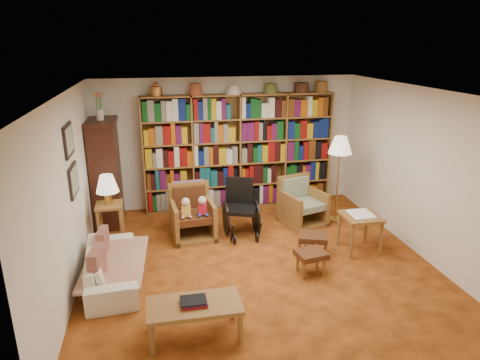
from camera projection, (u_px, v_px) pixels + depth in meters
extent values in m
plane|color=#B7571C|center=(257.00, 262.00, 6.34)|extent=(5.00, 5.00, 0.00)
plane|color=silver|center=(259.00, 92.00, 5.57)|extent=(5.00, 5.00, 0.00)
plane|color=white|center=(227.00, 143.00, 8.28)|extent=(5.00, 0.00, 5.00)
plane|color=white|center=(328.00, 274.00, 3.62)|extent=(5.00, 0.00, 5.00)
plane|color=white|center=(69.00, 195.00, 5.48)|extent=(0.00, 5.00, 5.00)
plane|color=white|center=(419.00, 172.00, 6.43)|extent=(0.00, 5.00, 5.00)
cube|color=olive|center=(239.00, 152.00, 8.22)|extent=(3.60, 0.30, 2.20)
cube|color=#3B1610|center=(106.00, 174.00, 7.50)|extent=(0.45, 0.90, 1.80)
cube|color=#3B1610|center=(101.00, 122.00, 7.21)|extent=(0.50, 0.95, 0.06)
cylinder|color=white|center=(100.00, 115.00, 7.17)|extent=(0.12, 0.12, 0.18)
cube|color=black|center=(68.00, 140.00, 5.56)|extent=(0.03, 0.52, 0.42)
cube|color=gray|center=(70.00, 140.00, 5.56)|extent=(0.01, 0.44, 0.34)
cube|color=black|center=(73.00, 180.00, 5.73)|extent=(0.03, 0.52, 0.42)
cube|color=gray|center=(75.00, 180.00, 5.74)|extent=(0.01, 0.44, 0.34)
imported|color=#F0E6CC|center=(112.00, 266.00, 5.78)|extent=(1.67, 0.75, 0.47)
cube|color=beige|center=(115.00, 261.00, 5.77)|extent=(0.88, 1.52, 0.04)
cube|color=maroon|center=(103.00, 241.00, 6.01)|extent=(0.14, 0.37, 0.36)
cube|color=maroon|center=(97.00, 265.00, 5.36)|extent=(0.20, 0.43, 0.41)
cube|color=olive|center=(109.00, 205.00, 6.77)|extent=(0.43, 0.43, 0.04)
cylinder|color=olive|center=(99.00, 230.00, 6.68)|extent=(0.05, 0.05, 0.63)
cylinder|color=olive|center=(121.00, 228.00, 6.74)|extent=(0.05, 0.05, 0.63)
cylinder|color=olive|center=(101.00, 221.00, 7.00)|extent=(0.05, 0.05, 0.63)
cylinder|color=olive|center=(123.00, 220.00, 7.06)|extent=(0.05, 0.05, 0.63)
cylinder|color=#BD923C|center=(108.00, 198.00, 6.73)|extent=(0.12, 0.12, 0.20)
cone|color=white|center=(107.00, 184.00, 6.65)|extent=(0.35, 0.35, 0.27)
cube|color=olive|center=(193.00, 235.00, 7.16)|extent=(0.75, 0.77, 0.08)
cube|color=olive|center=(174.00, 221.00, 7.02)|extent=(0.13, 0.72, 0.61)
cube|color=olive|center=(211.00, 218.00, 7.14)|extent=(0.13, 0.72, 0.61)
cube|color=olive|center=(191.00, 206.00, 7.34)|extent=(0.69, 0.13, 0.86)
cube|color=#532E16|center=(193.00, 216.00, 7.03)|extent=(0.58, 0.65, 0.11)
cube|color=#532E16|center=(191.00, 196.00, 7.22)|extent=(0.54, 0.14, 0.36)
cube|color=#C6345A|center=(190.00, 191.00, 7.29)|extent=(0.54, 0.10, 0.38)
cube|color=olive|center=(302.00, 222.00, 7.68)|extent=(0.85, 0.87, 0.07)
cube|color=olive|center=(287.00, 209.00, 7.54)|extent=(0.27, 0.69, 0.60)
cube|color=olive|center=(319.00, 207.00, 7.65)|extent=(0.27, 0.69, 0.60)
cube|color=olive|center=(297.00, 196.00, 7.85)|extent=(0.66, 0.27, 0.84)
cube|color=gray|center=(304.00, 205.00, 7.55)|extent=(0.67, 0.72, 0.11)
cube|color=gray|center=(299.00, 187.00, 7.73)|extent=(0.53, 0.24, 0.35)
cube|color=black|center=(242.00, 210.00, 7.09)|extent=(0.60, 0.60, 0.06)
cube|color=black|center=(239.00, 190.00, 7.22)|extent=(0.45, 0.21, 0.47)
cylinder|color=black|center=(226.00, 218.00, 7.19)|extent=(0.03, 0.58, 0.58)
cylinder|color=black|center=(256.00, 216.00, 7.29)|extent=(0.03, 0.58, 0.58)
cylinder|color=black|center=(234.00, 239.00, 6.90)|extent=(0.03, 0.17, 0.17)
cylinder|color=black|center=(257.00, 237.00, 6.97)|extent=(0.03, 0.17, 0.17)
cylinder|color=#BD923C|center=(335.00, 219.00, 7.85)|extent=(0.26, 0.26, 0.03)
cylinder|color=#BD923C|center=(337.00, 186.00, 7.65)|extent=(0.03, 0.03, 1.32)
cone|color=white|center=(340.00, 145.00, 7.41)|extent=(0.41, 0.41, 0.30)
cube|color=olive|center=(361.00, 216.00, 6.53)|extent=(0.56, 0.56, 0.04)
cylinder|color=olive|center=(352.00, 242.00, 6.36)|extent=(0.05, 0.05, 0.56)
cylinder|color=olive|center=(381.00, 239.00, 6.45)|extent=(0.05, 0.05, 0.56)
cylinder|color=olive|center=(339.00, 229.00, 6.80)|extent=(0.05, 0.05, 0.56)
cylinder|color=olive|center=(366.00, 227.00, 6.89)|extent=(0.05, 0.05, 0.56)
cube|color=white|center=(361.00, 214.00, 6.52)|extent=(0.31, 0.39, 0.03)
cube|color=#532E16|center=(313.00, 237.00, 6.44)|extent=(0.52, 0.48, 0.08)
cylinder|color=olive|center=(305.00, 252.00, 6.35)|extent=(0.04, 0.04, 0.28)
cylinder|color=olive|center=(325.00, 250.00, 6.41)|extent=(0.04, 0.04, 0.28)
cylinder|color=olive|center=(299.00, 245.00, 6.58)|extent=(0.04, 0.04, 0.28)
cylinder|color=olive|center=(319.00, 243.00, 6.64)|extent=(0.04, 0.04, 0.28)
cube|color=#532E16|center=(311.00, 254.00, 5.95)|extent=(0.45, 0.40, 0.08)
cylinder|color=olive|center=(303.00, 270.00, 5.87)|extent=(0.04, 0.04, 0.26)
cylinder|color=olive|center=(324.00, 268.00, 5.92)|extent=(0.04, 0.04, 0.26)
cylinder|color=olive|center=(298.00, 262.00, 6.09)|extent=(0.04, 0.04, 0.26)
cylinder|color=olive|center=(317.00, 260.00, 6.15)|extent=(0.04, 0.04, 0.26)
cube|color=olive|center=(194.00, 306.00, 4.66)|extent=(1.03, 0.52, 0.05)
cylinder|color=olive|center=(152.00, 340.00, 4.44)|extent=(0.06, 0.06, 0.36)
cylinder|color=olive|center=(240.00, 328.00, 4.61)|extent=(0.06, 0.06, 0.36)
cylinder|color=olive|center=(151.00, 315.00, 4.83)|extent=(0.06, 0.06, 0.36)
cylinder|color=olive|center=(233.00, 305.00, 5.01)|extent=(0.06, 0.06, 0.36)
cube|color=brown|center=(194.00, 302.00, 4.64)|extent=(0.28, 0.22, 0.05)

